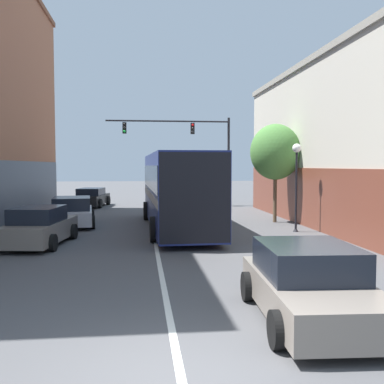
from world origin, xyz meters
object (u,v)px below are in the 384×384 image
at_px(traffic_signal_gantry, 192,141).
at_px(street_lamp, 296,172).
at_px(bus, 177,187).
at_px(street_tree_near, 275,152).
at_px(parked_car_left_far, 92,198).
at_px(parked_car_left_near, 72,212).
at_px(parked_car_left_mid, 40,227).
at_px(hatchback_foreground, 310,284).

height_order(traffic_signal_gantry, street_lamp, traffic_signal_gantry).
bearing_deg(bus, street_tree_near, -72.34).
bearing_deg(street_tree_near, bus, -160.73).
height_order(parked_car_left_far, traffic_signal_gantry, traffic_signal_gantry).
relative_size(parked_car_left_near, street_lamp, 1.16).
height_order(parked_car_left_mid, parked_car_left_far, parked_car_left_mid).
xyz_separation_m(bus, street_tree_near, (5.30, 1.85, 1.71)).
xyz_separation_m(parked_car_left_near, parked_car_left_far, (-0.17, 10.56, -0.03)).
relative_size(traffic_signal_gantry, street_lamp, 2.29).
bearing_deg(parked_car_left_far, bus, -148.84).
xyz_separation_m(parked_car_left_near, street_tree_near, (10.36, 0.27, 2.99)).
distance_m(traffic_signal_gantry, street_tree_near, 10.50).
bearing_deg(street_tree_near, street_lamp, -91.21).
distance_m(hatchback_foreground, street_lamp, 11.90).
bearing_deg(street_tree_near, parked_car_left_mid, -152.42).
height_order(hatchback_foreground, traffic_signal_gantry, traffic_signal_gantry).
relative_size(parked_car_left_mid, street_tree_near, 0.86).
bearing_deg(traffic_signal_gantry, hatchback_foreground, -91.21).
relative_size(street_lamp, street_tree_near, 0.77).
bearing_deg(hatchback_foreground, traffic_signal_gantry, 1.82).
height_order(bus, parked_car_left_near, bus).
bearing_deg(street_lamp, street_tree_near, 88.79).
relative_size(parked_car_left_mid, parked_car_left_far, 0.95).
height_order(parked_car_left_near, street_tree_near, street_tree_near).
xyz_separation_m(hatchback_foreground, parked_car_left_far, (-6.78, 24.84, -0.02)).
xyz_separation_m(hatchback_foreground, parked_car_left_mid, (-7.00, 8.95, 0.01)).
relative_size(parked_car_left_near, street_tree_near, 0.89).
xyz_separation_m(street_lamp, street_tree_near, (0.07, 3.42, 0.98)).
bearing_deg(bus, parked_car_left_far, 21.74).
bearing_deg(parked_car_left_mid, bus, -48.13).
relative_size(hatchback_foreground, traffic_signal_gantry, 0.48).
relative_size(bus, parked_car_left_near, 2.54).
distance_m(hatchback_foreground, parked_car_left_near, 15.74).
height_order(bus, traffic_signal_gantry, traffic_signal_gantry).
relative_size(bus, traffic_signal_gantry, 1.29).
distance_m(bus, street_tree_near, 5.87).
bearing_deg(street_lamp, parked_car_left_far, 127.36).
bearing_deg(parked_car_left_far, hatchback_foreground, -156.92).
xyz_separation_m(bus, parked_car_left_mid, (-5.45, -3.76, -1.28)).
relative_size(parked_car_left_far, street_lamp, 1.17).
relative_size(hatchback_foreground, parked_car_left_mid, 0.98).
xyz_separation_m(hatchback_foreground, street_lamp, (3.68, 11.14, 2.01)).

